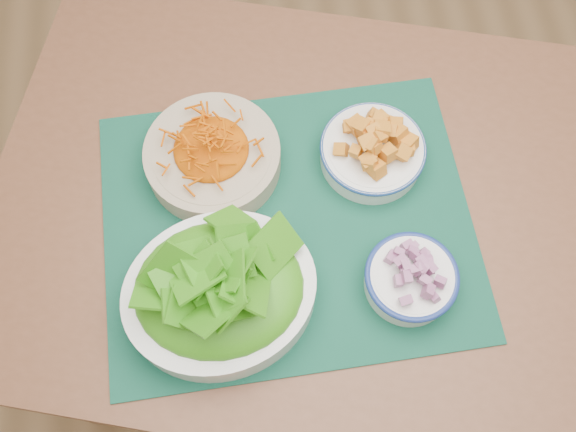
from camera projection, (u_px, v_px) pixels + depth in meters
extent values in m
plane|color=#A57C4F|center=(441.00, 292.00, 1.78)|extent=(4.00, 4.00, 0.00)
cube|color=brown|center=(344.00, 212.00, 1.08)|extent=(1.37, 1.09, 0.04)
cylinder|color=brown|center=(52.00, 392.00, 1.33)|extent=(0.06, 0.06, 0.71)
cylinder|color=brown|center=(135.00, 117.00, 1.59)|extent=(0.06, 0.06, 0.71)
cylinder|color=brown|center=(573.00, 181.00, 1.52)|extent=(0.06, 0.06, 0.71)
cube|color=#083225|center=(288.00, 224.00, 1.05)|extent=(0.62, 0.51, 0.00)
cylinder|color=tan|center=(213.00, 158.00, 1.07)|extent=(0.29, 0.29, 0.05)
ellipsoid|color=#DB5F04|center=(210.00, 145.00, 1.03)|extent=(0.20, 0.20, 0.03)
cylinder|color=white|center=(372.00, 153.00, 1.08)|extent=(0.22, 0.22, 0.04)
torus|color=navy|center=(373.00, 148.00, 1.06)|extent=(0.18, 0.18, 0.01)
ellipsoid|color=orange|center=(375.00, 140.00, 1.04)|extent=(0.15, 0.15, 0.05)
ellipsoid|color=#1E7309|center=(216.00, 282.00, 0.91)|extent=(0.26, 0.22, 0.07)
cylinder|color=white|center=(410.00, 280.00, 0.99)|extent=(0.14, 0.14, 0.05)
torus|color=navy|center=(412.00, 276.00, 0.97)|extent=(0.14, 0.14, 0.01)
ellipsoid|color=#720947|center=(414.00, 273.00, 0.95)|extent=(0.12, 0.12, 0.02)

